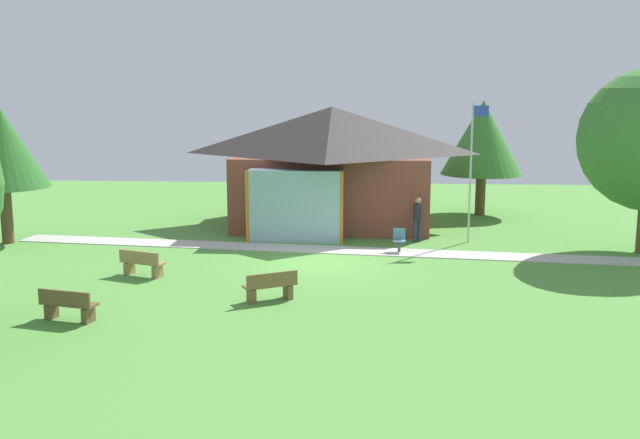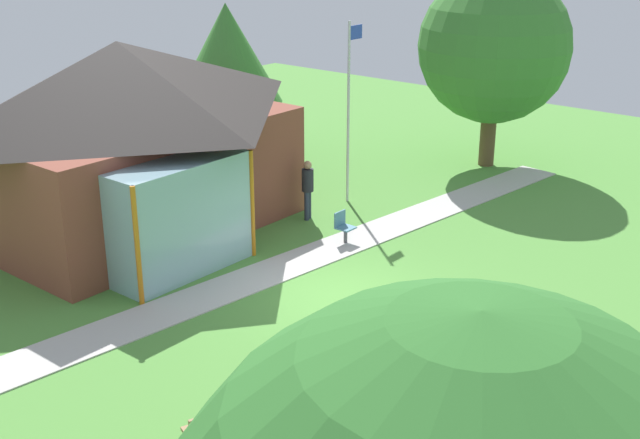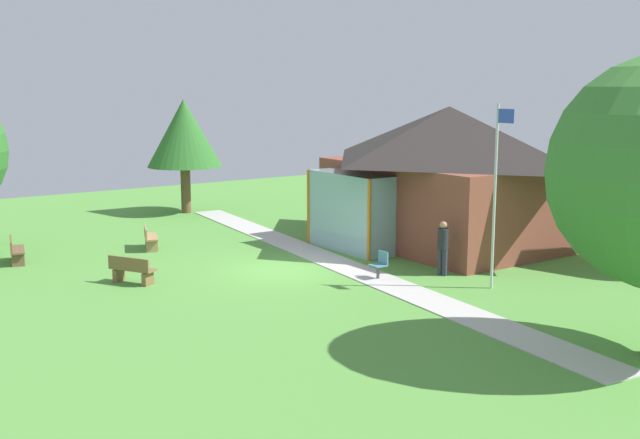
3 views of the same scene
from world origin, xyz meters
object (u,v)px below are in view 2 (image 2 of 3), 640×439
bench_mid_left (230,426)px  visitor_near_flagpole (308,185)px  bench_front_center (493,367)px  tree_east_hedge (494,47)px  pavilion (126,134)px  tree_behind_pavilion_right (227,54)px  flagpole (349,104)px  patio_chair_lawn_spare (344,228)px

bench_mid_left → visitor_near_flagpole: 10.85m
bench_front_center → tree_east_hedge: (12.71, 7.09, 3.68)m
pavilion → tree_behind_pavilion_right: size_ratio=1.69×
bench_front_center → tree_east_hedge: size_ratio=0.23×
pavilion → tree_east_hedge: tree_east_hedge is taller
bench_front_center → visitor_near_flagpole: (4.61, 8.41, 0.62)m
flagpole → bench_mid_left: flagpole is taller
pavilion → visitor_near_flagpole: 5.22m
flagpole → patio_chair_lawn_spare: (-2.79, -2.00, -2.58)m
bench_front_center → visitor_near_flagpole: 9.61m
visitor_near_flagpole → patio_chair_lawn_spare: bearing=-131.6°
visitor_near_flagpole → pavilion: bearing=116.8°
visitor_near_flagpole → tree_east_hedge: tree_east_hedge is taller
visitor_near_flagpole → tree_east_hedge: bearing=-28.8°
bench_mid_left → tree_east_hedge: bearing=35.6°
patio_chair_lawn_spare → tree_east_hedge: bearing=-175.7°
bench_front_center → visitor_near_flagpole: visitor_near_flagpole is taller
pavilion → patio_chair_lawn_spare: bearing=-62.2°
visitor_near_flagpole → tree_behind_pavilion_right: size_ratio=0.32×
flagpole → bench_front_center: size_ratio=3.55×
pavilion → tree_east_hedge: bearing=-22.0°
bench_front_center → tree_behind_pavilion_right: size_ratio=0.28×
flagpole → patio_chair_lawn_spare: flagpole is taller
bench_mid_left → bench_front_center: bearing=-8.4°
bench_mid_left → bench_front_center: same height
pavilion → visitor_near_flagpole: bearing=-43.6°
flagpole → visitor_near_flagpole: (-2.02, -0.09, -1.97)m
flagpole → tree_east_hedge: 6.34m
visitor_near_flagpole → bench_mid_left: bearing=-166.2°
pavilion → bench_front_center: 12.08m
tree_east_hedge → flagpole: bearing=167.0°
patio_chair_lawn_spare → flagpole: bearing=-143.9°
bench_front_center → tree_behind_pavilion_right: 17.25m
pavilion → bench_front_center: (-1.03, -11.82, -2.28)m
patio_chair_lawn_spare → tree_behind_pavilion_right: size_ratio=0.16×
patio_chair_lawn_spare → bench_front_center: bearing=60.0°
patio_chair_lawn_spare → visitor_near_flagpole: size_ratio=0.49×
bench_front_center → patio_chair_lawn_spare: patio_chair_lawn_spare is taller
tree_behind_pavilion_right → patio_chair_lawn_spare: bearing=-116.1°
pavilion → bench_front_center: pavilion is taller
bench_mid_left → bench_front_center: 5.06m
patio_chair_lawn_spare → tree_east_hedge: size_ratio=0.13×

